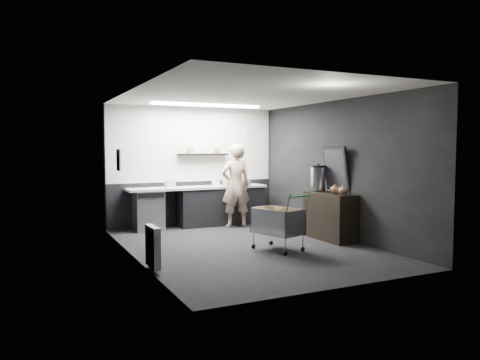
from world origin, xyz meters
name	(u,v)px	position (x,y,z in m)	size (l,w,h in m)	color
floor	(246,246)	(0.00, 0.00, 0.00)	(5.50, 5.50, 0.00)	black
ceiling	(246,95)	(0.00, 0.00, 2.70)	(5.50, 5.50, 0.00)	silver
wall_back	(193,166)	(0.00, 2.75, 1.35)	(5.50, 5.50, 0.00)	black
wall_front	(343,182)	(0.00, -2.75, 1.35)	(5.50, 5.50, 0.00)	black
wall_left	(133,174)	(-2.00, 0.00, 1.35)	(5.50, 5.50, 0.00)	black
wall_right	(337,169)	(2.00, 0.00, 1.35)	(5.50, 5.50, 0.00)	black
kitchen_wall_panel	(193,144)	(0.00, 2.73, 1.85)	(3.95, 0.02, 1.70)	silver
dado_panel	(194,203)	(0.00, 2.73, 0.50)	(3.95, 0.02, 1.00)	black
floating_shelf	(203,154)	(0.20, 2.62, 1.62)	(1.20, 0.22, 0.04)	black
wall_clock	(248,132)	(1.40, 2.72, 2.15)	(0.20, 0.20, 0.03)	silver
poster	(118,160)	(-1.98, 1.30, 1.55)	(0.02, 0.30, 0.40)	white
poster_red_band	(119,156)	(-1.98, 1.30, 1.62)	(0.01, 0.22, 0.10)	red
radiator	(153,247)	(-1.94, -0.90, 0.35)	(0.10, 0.50, 0.60)	silver
ceiling_strip	(207,105)	(0.00, 1.85, 2.67)	(2.40, 0.20, 0.04)	white
prep_counter	(204,206)	(0.14, 2.42, 0.46)	(3.20, 0.61, 0.90)	black
person	(236,186)	(0.73, 1.97, 0.93)	(0.68, 0.44, 1.86)	beige
shopping_cart	(278,223)	(0.37, -0.50, 0.47)	(0.78, 1.05, 0.99)	silver
sideboard	(329,210)	(1.77, -0.09, 0.57)	(0.51, 1.20, 1.80)	black
fire_extinguisher	(155,250)	(-1.85, -0.69, 0.25)	(0.15, 0.15, 0.51)	#B90C1F
cardboard_box	(236,183)	(0.92, 2.37, 0.96)	(0.55, 0.42, 0.11)	#A38457
pink_tub	(216,182)	(0.44, 2.42, 1.00)	(0.19, 0.19, 0.19)	white
white_container	(170,184)	(-0.67, 2.37, 0.99)	(0.20, 0.15, 0.18)	silver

